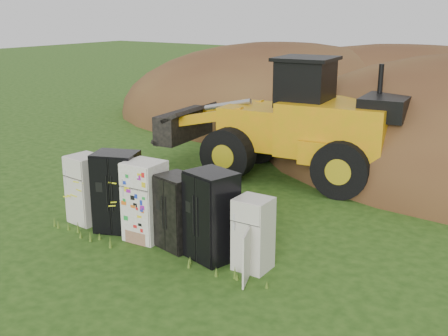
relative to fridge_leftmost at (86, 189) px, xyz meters
The scene contains 10 objects.
ground 2.66m from the fridge_leftmost, ahead, with size 120.00×120.00×0.00m, color #214312.
fridge_leftmost is the anchor object (origin of this frame).
fridge_black_side 1.04m from the fridge_leftmost, ahead, with size 1.03×0.81×1.97m, color black, non-canonical shape.
fridge_sticker 2.00m from the fridge_leftmost, ahead, with size 0.85×0.78×1.91m, color white, non-canonical shape.
fridge_dark_mid 2.93m from the fridge_leftmost, ahead, with size 0.88×0.72×1.72m, color black, non-canonical shape.
fridge_black_right 3.91m from the fridge_leftmost, ahead, with size 0.99×0.82×1.98m, color black, non-canonical shape.
fridge_open_door 4.92m from the fridge_leftmost, ahead, with size 0.71×0.66×1.57m, color silver, non-canonical shape.
wheel_loader 6.78m from the fridge_leftmost, 73.75° to the left, with size 8.01×3.25×3.87m, color orange, non-canonical shape.
dirt_mound_left 15.66m from the fridge_leftmost, 99.83° to the left, with size 18.02×13.52×7.43m, color #4A2817.
dirt_mound_back 17.81m from the fridge_leftmost, 80.75° to the left, with size 20.27×13.51×7.37m, color #4A2817.
Camera 1 is at (8.01, -9.28, 5.33)m, focal length 45.00 mm.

